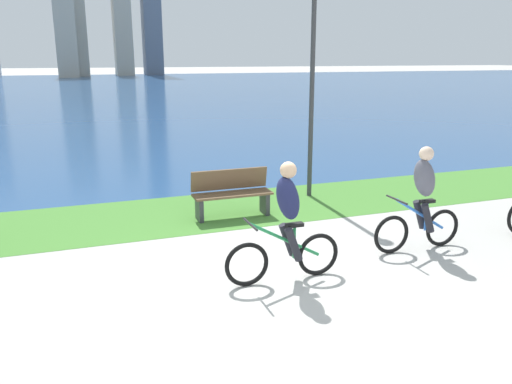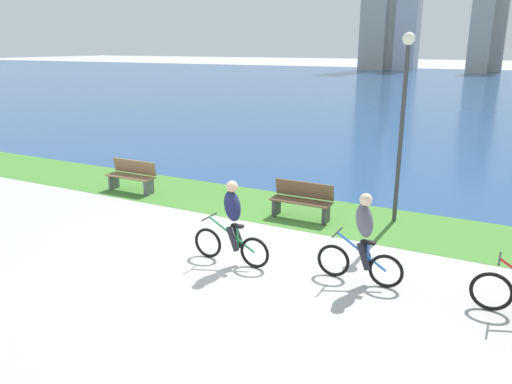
{
  "view_description": "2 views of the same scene",
  "coord_description": "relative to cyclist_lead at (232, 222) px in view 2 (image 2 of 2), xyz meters",
  "views": [
    {
      "loc": [
        -2.48,
        -6.09,
        2.96
      ],
      "look_at": [
        0.08,
        0.98,
        0.97
      ],
      "focal_mm": 35.88,
      "sensor_mm": 36.0,
      "label": 1
    },
    {
      "loc": [
        4.69,
        -7.84,
        4.06
      ],
      "look_at": [
        0.08,
        0.89,
        1.16
      ],
      "focal_mm": 35.14,
      "sensor_mm": 36.0,
      "label": 2
    }
  ],
  "objects": [
    {
      "name": "lamppost_tall",
      "position": [
        2.22,
        3.89,
        1.97
      ],
      "size": [
        0.28,
        0.28,
        4.34
      ],
      "color": "#38383D",
      "rests_on": "ground"
    },
    {
      "name": "cyclist_trailing",
      "position": [
        2.43,
        0.35,
        0.0
      ],
      "size": [
        1.57,
        0.52,
        1.65
      ],
      "color": "black",
      "rests_on": "ground"
    },
    {
      "name": "ground_plane",
      "position": [
        -0.1,
        0.14,
        -0.83
      ],
      "size": [
        300.0,
        300.0,
        0.0
      ],
      "primitive_type": "plane",
      "color": "#B2AFA8"
    },
    {
      "name": "bench_far_along_path",
      "position": [
        0.17,
        3.03,
        -0.38
      ],
      "size": [
        1.5,
        0.47,
        0.9
      ],
      "color": "brown",
      "rests_on": "ground"
    },
    {
      "name": "city_skyline_far_shore",
      "position": [
        -5.15,
        81.09,
        9.58
      ],
      "size": [
        33.89,
        11.46,
        27.35
      ],
      "color": "#ADA899",
      "rests_on": "ground"
    },
    {
      "name": "grass_strip_bayside",
      "position": [
        -0.1,
        3.5,
        -0.82
      ],
      "size": [
        120.0,
        2.58,
        0.01
      ],
      "primitive_type": "cube",
      "color": "#478433",
      "rests_on": "ground"
    },
    {
      "name": "bench_near_path",
      "position": [
        -5.07,
        2.94,
        -0.38
      ],
      "size": [
        1.5,
        0.47,
        0.9
      ],
      "color": "olive",
      "rests_on": "ground"
    },
    {
      "name": "cyclist_lead",
      "position": [
        0.0,
        0.0,
        0.0
      ],
      "size": [
        1.66,
        0.52,
        1.65
      ],
      "color": "black",
      "rests_on": "ground"
    },
    {
      "name": "bay_water_surface",
      "position": [
        -0.1,
        46.87,
        -0.83
      ],
      "size": [
        300.0,
        84.17,
        0.0
      ],
      "primitive_type": "cube",
      "color": "navy",
      "rests_on": "ground"
    }
  ]
}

